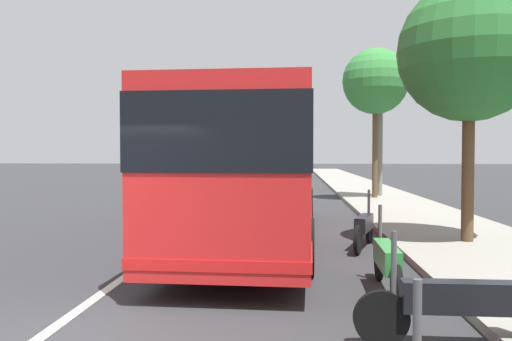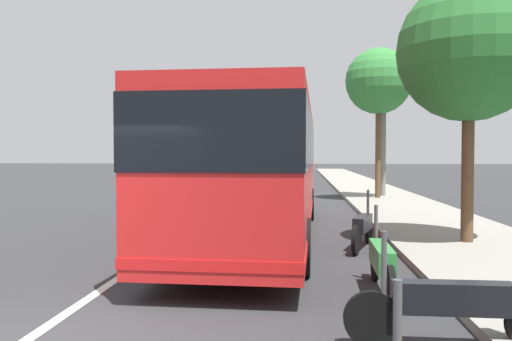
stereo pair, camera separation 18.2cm
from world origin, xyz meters
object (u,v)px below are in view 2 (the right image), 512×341
Objects in this scene: car_side_street at (294,170)px; motorcycle_mid_row at (363,228)px; roadside_tree_far_block at (379,82)px; utility_pole at (383,127)px; roadside_tree_mid_block at (469,51)px; motorcycle_far_end at (451,306)px; coach_bus at (259,163)px; car_ahead_same_lane at (288,168)px; motorcycle_nearest_curb at (382,262)px; car_oncoming at (247,168)px; car_behind_bus at (285,177)px.

motorcycle_mid_row is at bearing -174.87° from car_side_street.
roadside_tree_far_block reaches higher than utility_pole.
utility_pole reaches higher than roadside_tree_mid_block.
coach_bus is at bearing -68.78° from motorcycle_far_end.
coach_bus is 5.69× the size of motorcycle_mid_row.
motorcycle_far_end is at bearing -160.69° from motorcycle_mid_row.
roadside_tree_mid_block is at bearing 179.30° from utility_pole.
motorcycle_far_end is at bearing 161.25° from roadside_tree_mid_block.
car_ahead_same_lane is 0.65× the size of utility_pole.
roadside_tree_far_block is 2.30m from utility_pole.
motorcycle_far_end is 2.17m from motorcycle_nearest_curb.
roadside_tree_far_block is at bearing 1.24° from roadside_tree_mid_block.
coach_bus is 40.41m from car_ahead_same_lane.
coach_bus reaches higher than car_ahead_same_lane.
motorcycle_nearest_curb is 6.09m from roadside_tree_mid_block.
coach_bus is 3.00m from motorcycle_mid_row.
coach_bus is 12.97m from utility_pole.
car_oncoming reaches higher than car_ahead_same_lane.
car_behind_bus is 1.00× the size of car_side_street.
car_side_street reaches higher than car_ahead_same_lane.
roadside_tree_mid_block reaches higher than car_side_street.
utility_pole is at bearing -0.70° from roadside_tree_mid_block.
coach_bus is 2.73× the size of car_oncoming.
car_behind_bus is 18.82m from car_oncoming.
motorcycle_nearest_curb is at bearing -175.09° from car_ahead_same_lane.
utility_pole is (13.07, -2.47, 2.91)m from motorcycle_mid_row.
car_behind_bus is at bearing 33.33° from utility_pole.
utility_pole is (18.87, -2.23, 2.91)m from motorcycle_far_end.
roadside_tree_far_block is at bearing 7.09° from motorcycle_mid_row.
motorcycle_nearest_curb is 0.35× the size of utility_pole.
utility_pole is (12.76, -0.16, -0.97)m from roadside_tree_mid_block.
utility_pole reaches higher than motorcycle_far_end.
coach_bus is 5.07× the size of motorcycle_nearest_curb.
car_oncoming reaches higher than motorcycle_mid_row.
motorcycle_mid_row is 35.19m from car_side_street.
coach_bus is at bearing -177.86° from car_ahead_same_lane.
coach_bus is 2.64× the size of car_side_street.
motorcycle_far_end is at bearing -174.75° from car_ahead_same_lane.
car_behind_bus is (24.17, 2.25, 0.21)m from motorcycle_nearest_curb.
car_ahead_same_lane is 0.74× the size of roadside_tree_mid_block.
motorcycle_mid_row is (3.67, -0.16, -0.01)m from motorcycle_nearest_curb.
motorcycle_mid_row is at bearing -113.78° from coach_bus.
car_oncoming is at bearing -80.60° from motorcycle_far_end.
utility_pole reaches higher than motorcycle_mid_row.
car_behind_bus is at bearing 1.89° from coach_bus.
coach_bus is at bearing 81.33° from motorcycle_mid_row.
coach_bus is 5.49m from motorcycle_nearest_curb.
car_ahead_same_lane is (2.72, -4.02, -0.06)m from car_oncoming.
coach_bus is 2.72× the size of car_ahead_same_lane.
coach_bus is 34.01m from car_side_street.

